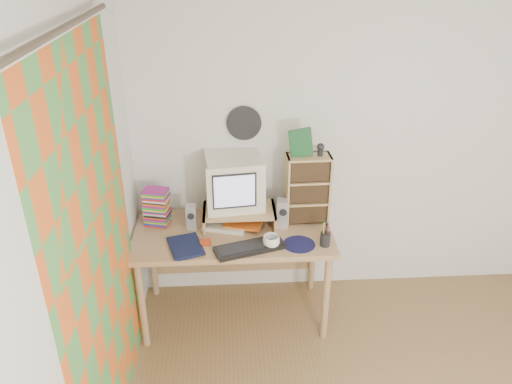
{
  "coord_description": "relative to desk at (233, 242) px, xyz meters",
  "views": [
    {
      "loc": [
        -1.05,
        -1.66,
        2.6
      ],
      "look_at": [
        -0.87,
        1.33,
        1.08
      ],
      "focal_mm": 35.0,
      "sensor_mm": 36.0,
      "label": 1
    }
  ],
  "objects": [
    {
      "name": "mug",
      "position": [
        0.25,
        -0.29,
        0.18
      ],
      "size": [
        0.12,
        0.12,
        0.09
      ],
      "primitive_type": "imported",
      "rotation": [
        0.0,
        0.0,
        0.04
      ],
      "color": "white",
      "rests_on": "desk"
    },
    {
      "name": "back_wall",
      "position": [
        1.03,
        0.31,
        0.63
      ],
      "size": [
        3.5,
        0.0,
        3.5
      ],
      "primitive_type": "plane",
      "rotation": [
        1.57,
        0.0,
        0.0
      ],
      "color": "white",
      "rests_on": "floor"
    },
    {
      "name": "papers",
      "position": [
        0.0,
        0.01,
        0.15
      ],
      "size": [
        0.35,
        0.3,
        0.04
      ],
      "primitive_type": null,
      "rotation": [
        0.0,
        0.0,
        -0.28
      ],
      "color": "silver",
      "rests_on": "desk"
    },
    {
      "name": "crt_monitor",
      "position": [
        0.02,
        0.09,
        0.44
      ],
      "size": [
        0.43,
        0.43,
        0.37
      ],
      "primitive_type": "cube",
      "rotation": [
        0.0,
        0.0,
        0.12
      ],
      "color": "silver",
      "rests_on": "monitor_riser"
    },
    {
      "name": "curtain",
      "position": [
        -0.68,
        -0.96,
        0.53
      ],
      "size": [
        0.0,
        2.2,
        2.2
      ],
      "primitive_type": "plane",
      "rotation": [
        1.57,
        0.0,
        1.57
      ],
      "color": "orange",
      "rests_on": "left_wall"
    },
    {
      "name": "cd_rack",
      "position": [
        0.54,
        0.05,
        0.39
      ],
      "size": [
        0.31,
        0.17,
        0.52
      ],
      "primitive_type": "cube",
      "rotation": [
        0.0,
        0.0,
        0.03
      ],
      "color": "tan",
      "rests_on": "desk"
    },
    {
      "name": "desk",
      "position": [
        0.0,
        0.0,
        0.0
      ],
      "size": [
        1.4,
        0.7,
        0.75
      ],
      "color": "tan",
      "rests_on": "floor"
    },
    {
      "name": "dvd_stack",
      "position": [
        -0.54,
        0.07,
        0.25
      ],
      "size": [
        0.19,
        0.16,
        0.24
      ],
      "primitive_type": null,
      "rotation": [
        0.0,
        0.0,
        -0.24
      ],
      "color": "brown",
      "rests_on": "desk"
    },
    {
      "name": "pen_cup",
      "position": [
        0.62,
        -0.29,
        0.2
      ],
      "size": [
        0.07,
        0.07,
        0.14
      ],
      "primitive_type": null,
      "rotation": [
        0.0,
        0.0,
        0.01
      ],
      "color": "black",
      "rests_on": "desk"
    },
    {
      "name": "game_box",
      "position": [
        0.48,
        0.05,
        0.75
      ],
      "size": [
        0.15,
        0.04,
        0.2
      ],
      "primitive_type": "cube",
      "rotation": [
        0.0,
        0.0,
        0.05
      ],
      "color": "#175127",
      "rests_on": "cd_rack"
    },
    {
      "name": "left_wall",
      "position": [
        -0.72,
        -1.44,
        0.63
      ],
      "size": [
        0.0,
        3.5,
        3.5
      ],
      "primitive_type": "plane",
      "rotation": [
        1.57,
        0.0,
        1.57
      ],
      "color": "white",
      "rests_on": "floor"
    },
    {
      "name": "red_box",
      "position": [
        -0.19,
        -0.23,
        0.15
      ],
      "size": [
        0.08,
        0.06,
        0.04
      ],
      "primitive_type": "cube",
      "rotation": [
        0.0,
        0.0,
        0.13
      ],
      "color": "#A93612",
      "rests_on": "desk"
    },
    {
      "name": "webcam",
      "position": [
        0.62,
        0.05,
        0.7
      ],
      "size": [
        0.06,
        0.06,
        0.09
      ],
      "primitive_type": null,
      "rotation": [
        0.0,
        0.0,
        0.11
      ],
      "color": "black",
      "rests_on": "cd_rack"
    },
    {
      "name": "diary",
      "position": [
        -0.42,
        -0.29,
        0.16
      ],
      "size": [
        0.3,
        0.25,
        0.05
      ],
      "primitive_type": "imported",
      "rotation": [
        0.0,
        0.0,
        0.28
      ],
      "color": "#0E1434",
      "rests_on": "desk"
    },
    {
      "name": "mousepad",
      "position": [
        0.44,
        -0.27,
        0.14
      ],
      "size": [
        0.25,
        0.25,
        0.0
      ],
      "primitive_type": "cylinder",
      "rotation": [
        0.0,
        0.0,
        0.16
      ],
      "color": "#101137",
      "rests_on": "desk"
    },
    {
      "name": "wall_disc",
      "position": [
        0.1,
        0.29,
        0.81
      ],
      "size": [
        0.25,
        0.02,
        0.25
      ],
      "primitive_type": "cylinder",
      "rotation": [
        1.57,
        0.0,
        0.0
      ],
      "color": "black",
      "rests_on": "back_wall"
    },
    {
      "name": "speaker_left",
      "position": [
        -0.29,
        -0.01,
        0.23
      ],
      "size": [
        0.07,
        0.07,
        0.19
      ],
      "primitive_type": "cube",
      "rotation": [
        0.0,
        0.0,
        -0.04
      ],
      "color": "#AFAEB3",
      "rests_on": "desk"
    },
    {
      "name": "monitor_riser",
      "position": [
        0.05,
        0.04,
        0.23
      ],
      "size": [
        0.52,
        0.3,
        0.12
      ],
      "color": "tan",
      "rests_on": "desk"
    },
    {
      "name": "speaker_right",
      "position": [
        0.36,
        -0.02,
        0.24
      ],
      "size": [
        0.09,
        0.09,
        0.21
      ],
      "primitive_type": "cube",
      "rotation": [
        0.0,
        0.0,
        -0.13
      ],
      "color": "#AFAEB3",
      "rests_on": "desk"
    },
    {
      "name": "keyboard",
      "position": [
        0.11,
        -0.31,
        0.15
      ],
      "size": [
        0.49,
        0.29,
        0.03
      ],
      "primitive_type": "cube",
      "rotation": [
        0.0,
        0.0,
        0.3
      ],
      "color": "black",
      "rests_on": "desk"
    }
  ]
}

